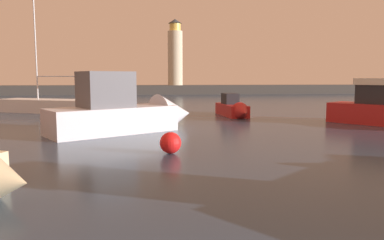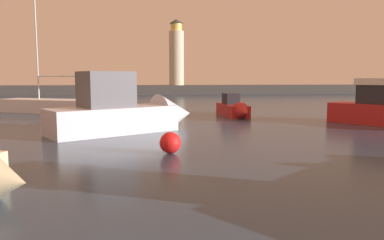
% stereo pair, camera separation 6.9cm
% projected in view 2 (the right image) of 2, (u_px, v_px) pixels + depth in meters
% --- Properties ---
extents(ground_plane, '(220.00, 220.00, 0.00)m').
position_uv_depth(ground_plane, '(173.00, 109.00, 34.37)').
color(ground_plane, '#2D3D51').
extents(breakwater, '(85.32, 4.69, 1.63)m').
position_uv_depth(breakwater, '(163.00, 90.00, 65.74)').
color(breakwater, '#423F3D').
rests_on(breakwater, ground_plane).
extents(lighthouse, '(2.61, 2.61, 11.56)m').
position_uv_depth(lighthouse, '(176.00, 54.00, 65.28)').
color(lighthouse, beige).
rests_on(lighthouse, breakwater).
extents(motorboat_4, '(8.51, 6.52, 3.69)m').
position_uv_depth(motorboat_4, '(131.00, 112.00, 20.17)').
color(motorboat_4, silver).
rests_on(motorboat_4, ground_plane).
extents(motorboat_6, '(1.82, 5.61, 1.91)m').
position_uv_depth(motorboat_6, '(235.00, 109.00, 27.95)').
color(motorboat_6, '#B21E1E').
rests_on(motorboat_6, ground_plane).
extents(sailboat_moored, '(8.59, 5.56, 11.85)m').
position_uv_depth(sailboat_moored, '(47.00, 105.00, 31.24)').
color(sailboat_moored, white).
rests_on(sailboat_moored, ground_plane).
extents(mooring_buoy, '(0.83, 0.83, 0.83)m').
position_uv_depth(mooring_buoy, '(170.00, 143.00, 14.19)').
color(mooring_buoy, red).
rests_on(mooring_buoy, ground_plane).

